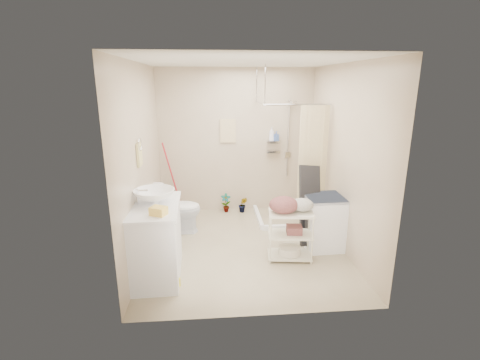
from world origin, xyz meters
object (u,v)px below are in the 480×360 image
Objects in this scene: vanity at (156,241)px; toilet at (176,209)px; laundry_rack at (290,231)px; washing_machine at (323,222)px.

vanity is 1.34× the size of toilet.
toilet is at bearing 154.24° from laundry_rack.
toilet is 2.30m from washing_machine.
toilet is 1.93m from laundry_rack.
washing_machine is (2.30, 0.59, -0.08)m from vanity.
vanity reaches higher than laundry_rack.
laundry_rack is at bearing 7.03° from vanity.
washing_machine is at bearing 36.36° from laundry_rack.
laundry_rack is (1.74, 0.27, -0.06)m from vanity.
washing_machine is 0.64m from laundry_rack.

